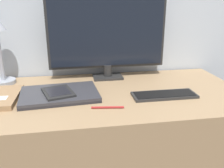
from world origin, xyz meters
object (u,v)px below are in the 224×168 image
object	(u,v)px
monitor	(107,36)
pen	(108,107)
ereader	(58,92)
laptop	(60,94)
keyboard	(164,95)

from	to	relation	value
monitor	pen	world-z (taller)	monitor
monitor	ereader	world-z (taller)	monitor
ereader	laptop	bearing A→B (deg)	71.67
keyboard	pen	distance (m)	0.29
monitor	keyboard	distance (m)	0.44
keyboard	laptop	bearing A→B (deg)	170.84
pen	laptop	bearing A→B (deg)	140.49
monitor	laptop	world-z (taller)	monitor
laptop	ereader	bearing A→B (deg)	-108.33
keyboard	pen	bearing A→B (deg)	-162.59
laptop	ereader	size ratio (longest dim) A/B	1.97
laptop	ereader	world-z (taller)	ereader
ereader	keyboard	bearing A→B (deg)	-7.31
monitor	ereader	distance (m)	0.42
keyboard	pen	world-z (taller)	keyboard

